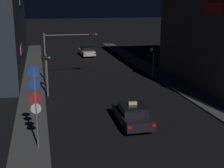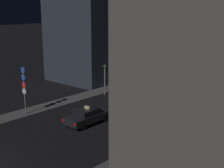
% 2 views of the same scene
% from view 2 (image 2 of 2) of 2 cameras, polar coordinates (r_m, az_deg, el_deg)
% --- Properties ---
extents(sidewalk_left, '(2.14, 52.46, 0.13)m').
position_cam_2_polar(sidewalk_left, '(42.88, 3.50, 0.28)').
color(sidewalk_left, '#4C4C4C').
rests_on(sidewalk_left, ground_plane).
extents(building_facade_left, '(9.53, 24.02, 17.32)m').
position_cam_2_polar(building_facade_left, '(49.64, 2.21, 12.14)').
color(building_facade_left, '#282D38').
rests_on(building_facade_left, ground_plane).
extents(taxi, '(1.88, 4.48, 1.62)m').
position_cam_2_polar(taxi, '(27.91, -4.37, -5.75)').
color(taxi, black).
rests_on(taxi, ground_plane).
extents(traffic_light_overhead, '(5.33, 0.42, 4.98)m').
position_cam_2_polar(traffic_light_overhead, '(38.68, 5.95, 4.21)').
color(traffic_light_overhead, slate).
rests_on(traffic_light_overhead, ground_plane).
extents(traffic_light_left_kerb, '(0.80, 0.42, 3.64)m').
position_cam_2_polar(traffic_light_left_kerb, '(36.41, -1.33, 1.98)').
color(traffic_light_left_kerb, slate).
rests_on(traffic_light_left_kerb, ground_plane).
extents(traffic_light_right_kerb, '(0.80, 0.42, 3.37)m').
position_cam_2_polar(traffic_light_right_kerb, '(33.82, 17.31, 0.14)').
color(traffic_light_right_kerb, slate).
rests_on(traffic_light_right_kerb, ground_plane).
extents(sign_pole_left, '(0.62, 0.10, 4.56)m').
position_cam_2_polar(sign_pole_left, '(30.50, -15.62, -0.40)').
color(sign_pole_left, slate).
rests_on(sign_pole_left, sidewalk_left).
extents(street_lamp_near_block, '(0.41, 0.41, 7.35)m').
position_cam_2_polar(street_lamp_near_block, '(22.04, 7.75, -0.58)').
color(street_lamp_near_block, slate).
rests_on(street_lamp_near_block, sidewalk_right).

